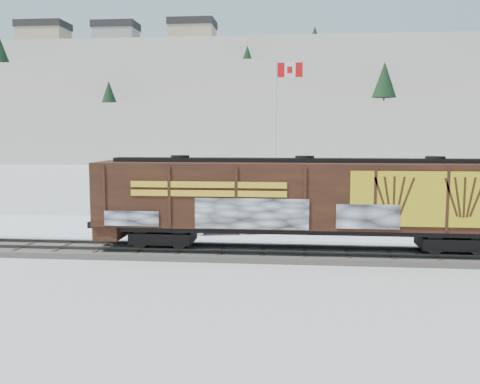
# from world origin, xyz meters

# --- Properties ---
(ground) EXTENTS (500.00, 500.00, 0.00)m
(ground) POSITION_xyz_m (0.00, 0.00, 0.00)
(ground) COLOR white
(ground) RESTS_ON ground
(rail_track) EXTENTS (50.00, 3.40, 0.43)m
(rail_track) POSITION_xyz_m (0.00, 0.00, 0.15)
(rail_track) COLOR #59544C
(rail_track) RESTS_ON ground
(parking_strip) EXTENTS (40.00, 8.00, 0.03)m
(parking_strip) POSITION_xyz_m (0.00, 7.50, 0.01)
(parking_strip) COLOR white
(parking_strip) RESTS_ON ground
(hillside) EXTENTS (360.00, 110.00, 93.00)m
(hillside) POSITION_xyz_m (-0.05, 139.79, 14.37)
(hillside) COLOR white
(hillside) RESTS_ON ground
(hopper_railcar) EXTENTS (19.93, 3.06, 4.32)m
(hopper_railcar) POSITION_xyz_m (3.94, -0.01, 2.86)
(hopper_railcar) COLOR black
(hopper_railcar) RESTS_ON rail_track
(flagpole) EXTENTS (2.30, 0.90, 11.01)m
(flagpole) POSITION_xyz_m (2.24, 12.32, 4.03)
(flagpole) COLOR silver
(flagpole) RESTS_ON ground
(car_silver) EXTENTS (5.23, 2.60, 1.71)m
(car_silver) POSITION_xyz_m (-4.98, 8.09, 0.89)
(car_silver) COLOR #AAACB1
(car_silver) RESTS_ON parking_strip
(car_white) EXTENTS (4.54, 2.43, 1.42)m
(car_white) POSITION_xyz_m (-0.84, 5.52, 0.74)
(car_white) COLOR silver
(car_white) RESTS_ON parking_strip
(car_dark) EXTENTS (5.54, 3.09, 1.52)m
(car_dark) POSITION_xyz_m (4.59, 7.25, 0.79)
(car_dark) COLOR black
(car_dark) RESTS_ON parking_strip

